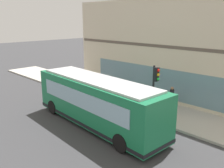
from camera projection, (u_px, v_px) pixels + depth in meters
The scene contains 9 objects.
ground at pixel (92, 120), 16.33m from camera, with size 120.00×120.00×0.00m, color #38383A.
sidewalk_curb at pixel (135, 103), 19.43m from camera, with size 3.94×40.00×0.15m, color #B2ADA3.
building_corner at pixel (174, 47), 21.98m from camera, with size 6.66×17.91×8.22m.
city_bus_nearside at pixel (97, 102), 15.26m from camera, with size 3.07×10.16×3.07m.
traffic_light_near_corner at pixel (155, 82), 15.72m from camera, with size 0.32×0.49×3.56m.
fire_hydrant at pixel (168, 114), 16.05m from camera, with size 0.35×0.35×0.74m.
pedestrian_near_hydrant at pixel (70, 75), 24.98m from camera, with size 0.32×0.32×1.59m.
pedestrian_by_light_pole at pixel (100, 81), 21.98m from camera, with size 0.32×0.32×1.72m.
pedestrian_near_building_entrance at pixel (172, 96), 17.94m from camera, with size 0.32×0.32×1.64m.
Camera 1 is at (-9.72, -11.70, 6.56)m, focal length 39.01 mm.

